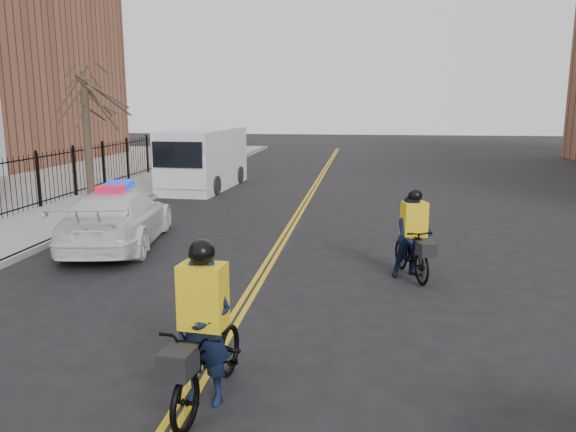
# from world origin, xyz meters

# --- Properties ---
(ground) EXTENTS (120.00, 120.00, 0.00)m
(ground) POSITION_xyz_m (0.00, 0.00, 0.00)
(ground) COLOR black
(ground) RESTS_ON ground
(center_line_left) EXTENTS (0.10, 60.00, 0.01)m
(center_line_left) POSITION_xyz_m (-0.08, 8.00, 0.01)
(center_line_left) COLOR gold
(center_line_left) RESTS_ON ground
(center_line_right) EXTENTS (0.10, 60.00, 0.01)m
(center_line_right) POSITION_xyz_m (0.08, 8.00, 0.01)
(center_line_right) COLOR gold
(center_line_right) RESTS_ON ground
(sidewalk) EXTENTS (3.00, 60.00, 0.15)m
(sidewalk) POSITION_xyz_m (-7.50, 8.00, 0.07)
(sidewalk) COLOR gray
(sidewalk) RESTS_ON ground
(curb) EXTENTS (0.20, 60.00, 0.15)m
(curb) POSITION_xyz_m (-6.00, 8.00, 0.07)
(curb) COLOR gray
(curb) RESTS_ON ground
(iron_fence) EXTENTS (0.12, 28.00, 2.00)m
(iron_fence) POSITION_xyz_m (-9.00, 8.00, 1.00)
(iron_fence) COLOR black
(iron_fence) RESTS_ON ground
(street_tree) EXTENTS (3.20, 3.20, 4.80)m
(street_tree) POSITION_xyz_m (-7.60, 10.00, 3.53)
(street_tree) COLOR #352A1F
(street_tree) RESTS_ON sidewalk
(police_cruiser) EXTENTS (2.90, 5.41, 1.65)m
(police_cruiser) POSITION_xyz_m (-4.17, 4.66, 0.75)
(police_cruiser) COLOR white
(police_cruiser) RESTS_ON ground
(cargo_van) EXTENTS (2.64, 6.26, 2.57)m
(cargo_van) POSITION_xyz_m (-4.83, 14.87, 1.26)
(cargo_van) COLOR white
(cargo_van) RESTS_ON ground
(cyclist_near) EXTENTS (0.98, 2.20, 2.09)m
(cyclist_near) POSITION_xyz_m (0.25, -2.66, 0.73)
(cyclist_near) COLOR black
(cyclist_near) RESTS_ON ground
(cyclist_far) EXTENTS (1.07, 1.97, 1.92)m
(cyclist_far) POSITION_xyz_m (3.23, 2.92, 0.76)
(cyclist_far) COLOR black
(cyclist_far) RESTS_ON ground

